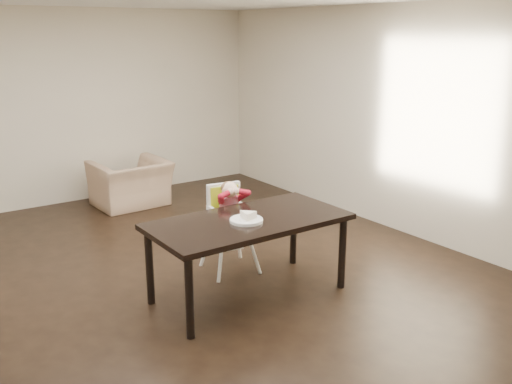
% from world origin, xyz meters
% --- Properties ---
extents(ground, '(7.00, 7.00, 0.00)m').
position_xyz_m(ground, '(0.00, 0.00, 0.00)').
color(ground, black).
rests_on(ground, ground).
extents(room_walls, '(6.02, 7.02, 2.71)m').
position_xyz_m(room_walls, '(0.00, 0.00, 1.86)').
color(room_walls, beige).
rests_on(room_walls, ground).
extents(dining_table, '(1.80, 0.90, 0.75)m').
position_xyz_m(dining_table, '(0.47, -0.50, 0.67)').
color(dining_table, black).
rests_on(dining_table, ground).
extents(high_chair, '(0.44, 0.44, 0.94)m').
position_xyz_m(high_chair, '(0.64, 0.12, 0.66)').
color(high_chair, white).
rests_on(high_chair, ground).
extents(plate, '(0.34, 0.34, 0.08)m').
position_xyz_m(plate, '(0.41, -0.55, 0.78)').
color(plate, white).
rests_on(plate, dining_table).
extents(armchair, '(1.01, 0.68, 0.86)m').
position_xyz_m(armchair, '(0.71, 2.80, 0.43)').
color(armchair, tan).
rests_on(armchair, ground).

